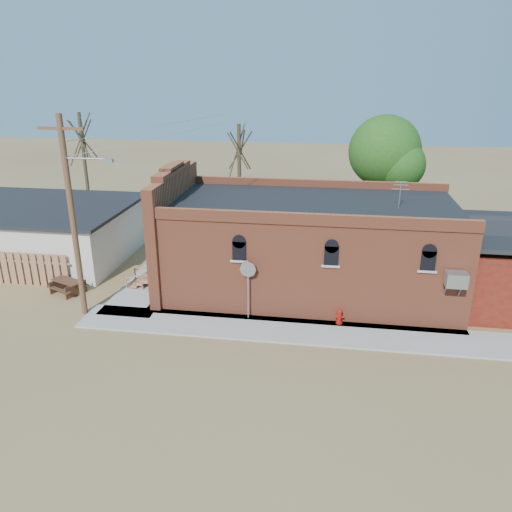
# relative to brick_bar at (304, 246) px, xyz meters

# --- Properties ---
(ground) EXTENTS (120.00, 120.00, 0.00)m
(ground) POSITION_rel_brick_bar_xyz_m (-1.64, -5.49, -2.34)
(ground) COLOR brown
(ground) RESTS_ON ground
(sidewalk_south) EXTENTS (19.00, 2.20, 0.08)m
(sidewalk_south) POSITION_rel_brick_bar_xyz_m (-0.14, -4.59, -2.30)
(sidewalk_south) COLOR #9E9991
(sidewalk_south) RESTS_ON ground
(sidewalk_west) EXTENTS (2.60, 10.00, 0.08)m
(sidewalk_west) POSITION_rel_brick_bar_xyz_m (-7.94, 0.51, -2.30)
(sidewalk_west) COLOR #9E9991
(sidewalk_west) RESTS_ON ground
(brick_bar) EXTENTS (16.40, 7.97, 6.30)m
(brick_bar) POSITION_rel_brick_bar_xyz_m (0.00, 0.00, 0.00)
(brick_bar) COLOR #A44D32
(brick_bar) RESTS_ON ground
(red_shed) EXTENTS (5.40, 6.40, 4.30)m
(red_shed) POSITION_rel_brick_bar_xyz_m (9.86, 0.01, -0.07)
(red_shed) COLOR #601010
(red_shed) RESTS_ON ground
(wood_fence) EXTENTS (5.20, 0.10, 1.80)m
(wood_fence) POSITION_rel_brick_bar_xyz_m (-14.44, -1.69, -1.44)
(wood_fence) COLOR #9A6945
(wood_fence) RESTS_ON ground
(utility_pole) EXTENTS (3.12, 0.26, 9.00)m
(utility_pole) POSITION_rel_brick_bar_xyz_m (-9.79, -4.29, 2.43)
(utility_pole) COLOR #543121
(utility_pole) RESTS_ON ground
(tree_bare_near) EXTENTS (2.80, 2.80, 7.65)m
(tree_bare_near) POSITION_rel_brick_bar_xyz_m (-4.64, 7.51, 3.62)
(tree_bare_near) COLOR #463C28
(tree_bare_near) RESTS_ON ground
(tree_bare_far) EXTENTS (2.80, 2.80, 8.16)m
(tree_bare_far) POSITION_rel_brick_bar_xyz_m (-15.64, 8.51, 4.02)
(tree_bare_far) COLOR #463C28
(tree_bare_far) RESTS_ON ground
(tree_leafy) EXTENTS (4.40, 4.40, 8.15)m
(tree_leafy) POSITION_rel_brick_bar_xyz_m (4.36, 8.01, 3.59)
(tree_leafy) COLOR #463C28
(tree_leafy) RESTS_ON ground
(fire_hydrant) EXTENTS (0.37, 0.34, 0.68)m
(fire_hydrant) POSITION_rel_brick_bar_xyz_m (1.86, -3.70, -1.92)
(fire_hydrant) COLOR #9D0E09
(fire_hydrant) RESTS_ON sidewalk_south
(stop_sign) EXTENTS (0.75, 0.11, 2.74)m
(stop_sign) POSITION_rel_brick_bar_xyz_m (-2.22, -3.75, -0.15)
(stop_sign) COLOR #98999E
(stop_sign) RESTS_ON sidewalk_south
(trash_barrel) EXTENTS (0.55, 0.55, 0.84)m
(trash_barrel) POSITION_rel_brick_bar_xyz_m (-6.94, -0.43, -1.84)
(trash_barrel) COLOR #1A5383
(trash_barrel) RESTS_ON sidewalk_west
(picnic_table) EXTENTS (2.01, 1.79, 0.69)m
(picnic_table) POSITION_rel_brick_bar_xyz_m (-11.72, -2.29, -1.89)
(picnic_table) COLOR #482B1D
(picnic_table) RESTS_ON ground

